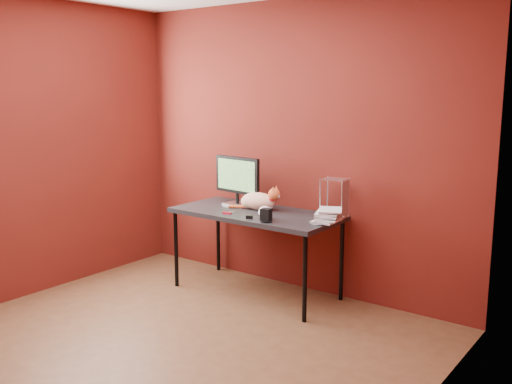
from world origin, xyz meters
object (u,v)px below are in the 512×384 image
Objects in this scene: monitor at (237,178)px; cat at (259,201)px; book_stack at (320,146)px; skull_mug at (265,212)px; speaker at (266,216)px; desk at (256,217)px.

monitor is 0.33m from cat.
monitor is at bearing 173.47° from book_stack.
cat reaches higher than skull_mug.
book_stack is (0.93, -0.11, 0.36)m from monitor.
monitor is at bearing 139.26° from speaker.
monitor reaches higher than speaker.
desk is 0.42m from speaker.
book_stack is (0.40, 0.20, 0.56)m from skull_mug.
skull_mug is at bearing 123.82° from speaker.
skull_mug is at bearing -24.02° from monitor.
skull_mug is at bearing -152.99° from book_stack.
desk is 2.86× the size of monitor.
cat is 0.48m from speaker.
monitor is at bearing 158.97° from desk.
book_stack reaches higher than cat.
skull_mug is 1.08× the size of speaker.
book_stack is at bearing 32.57° from speaker.
skull_mug and speaker have the same top height.
cat is (-0.03, 0.08, 0.13)m from desk.
skull_mug is (0.26, -0.27, -0.02)m from cat.
cat is (0.27, -0.04, -0.17)m from monitor.
book_stack reaches higher than monitor.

